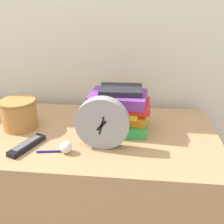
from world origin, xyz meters
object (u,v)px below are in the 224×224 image
desk_clock (102,123)px  crumpled_paper_ball (66,147)px  pen (53,151)px  basket (19,113)px  tv_remote (27,145)px  book_stack (120,109)px

desk_clock → crumpled_paper_ball: 0.16m
crumpled_paper_ball → pen: size_ratio=0.37×
basket → tv_remote: size_ratio=0.93×
book_stack → crumpled_paper_ball: bearing=-129.5°
book_stack → basket: 0.44m
crumpled_paper_ball → desk_clock: bearing=23.0°
crumpled_paper_ball → pen: crumpled_paper_ball is taller
desk_clock → basket: desk_clock is taller
tv_remote → pen: size_ratio=1.41×
book_stack → crumpled_paper_ball: (-0.18, -0.22, -0.07)m
desk_clock → pen: bearing=-162.0°
basket → pen: size_ratio=1.30×
basket → crumpled_paper_ball: size_ratio=3.52×
basket → tv_remote: (0.10, -0.17, -0.06)m
basket → crumpled_paper_ball: 0.32m
basket → pen: 0.29m
basket → crumpled_paper_ball: (0.26, -0.18, -0.05)m
tv_remote → crumpled_paper_ball: size_ratio=3.79×
book_stack → tv_remote: bearing=-149.3°
crumpled_paper_ball → pen: (-0.05, -0.00, -0.02)m
book_stack → pen: 0.34m
book_stack → crumpled_paper_ball: 0.30m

